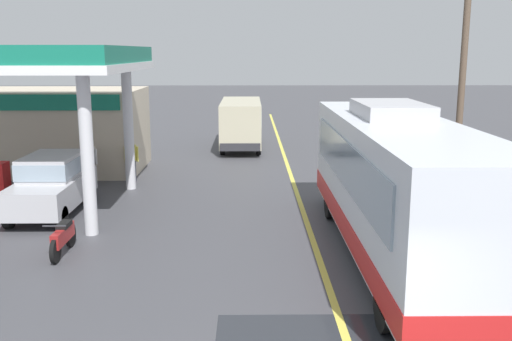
# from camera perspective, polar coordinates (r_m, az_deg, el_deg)

# --- Properties ---
(ground) EXTENTS (120.00, 120.00, 0.00)m
(ground) POSITION_cam_1_polar(r_m,az_deg,el_deg) (26.68, 2.96, 0.99)
(ground) COLOR #424247
(lane_divider_stripe) EXTENTS (0.16, 50.00, 0.01)m
(lane_divider_stripe) POSITION_cam_1_polar(r_m,az_deg,el_deg) (21.80, 3.79, -1.44)
(lane_divider_stripe) COLOR #D8CC4C
(lane_divider_stripe) RESTS_ON ground
(coach_bus_main) EXTENTS (2.60, 11.04, 3.69)m
(coach_bus_main) POSITION_cam_1_polar(r_m,az_deg,el_deg) (14.31, 13.76, -1.67)
(coach_bus_main) COLOR silver
(coach_bus_main) RESTS_ON ground
(gas_station_roadside) EXTENTS (9.10, 11.95, 5.10)m
(gas_station_roadside) POSITION_cam_1_polar(r_m,az_deg,el_deg) (23.71, -20.62, 5.33)
(gas_station_roadside) COLOR #147259
(gas_station_roadside) RESTS_ON ground
(car_at_pump) EXTENTS (1.70, 4.20, 1.82)m
(car_at_pump) POSITION_cam_1_polar(r_m,az_deg,el_deg) (18.89, -19.49, -1.00)
(car_at_pump) COLOR #B2B2B7
(car_at_pump) RESTS_ON ground
(minibus_opposing_lane) EXTENTS (2.04, 6.13, 2.44)m
(minibus_opposing_lane) POSITION_cam_1_polar(r_m,az_deg,el_deg) (29.94, -1.50, 5.02)
(minibus_opposing_lane) COLOR #BFB799
(minibus_opposing_lane) RESTS_ON ground
(motorcycle_parked_forecourt) EXTENTS (0.55, 1.80, 0.92)m
(motorcycle_parked_forecourt) POSITION_cam_1_polar(r_m,az_deg,el_deg) (15.12, -18.51, -6.25)
(motorcycle_parked_forecourt) COLOR black
(motorcycle_parked_forecourt) RESTS_ON ground
(pedestrian_near_pump) EXTENTS (0.55, 0.22, 1.66)m
(pedestrian_near_pump) POSITION_cam_1_polar(r_m,az_deg,el_deg) (22.57, -16.07, 0.99)
(pedestrian_near_pump) COLOR #33333F
(pedestrian_near_pump) RESTS_ON ground
(pedestrian_by_shop) EXTENTS (0.55, 0.22, 1.66)m
(pedestrian_by_shop) POSITION_cam_1_polar(r_m,az_deg,el_deg) (22.73, -12.20, 1.26)
(pedestrian_by_shop) COLOR #33333F
(pedestrian_by_shop) RESTS_ON ground
(utility_pole_roadside) EXTENTS (1.80, 0.24, 8.36)m
(utility_pole_roadside) POSITION_cam_1_polar(r_m,az_deg,el_deg) (22.09, 19.77, 9.51)
(utility_pole_roadside) COLOR brown
(utility_pole_roadside) RESTS_ON ground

